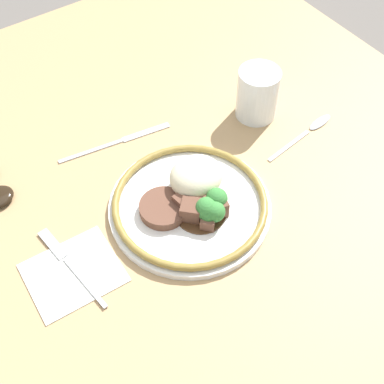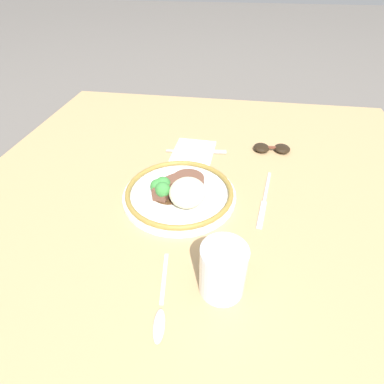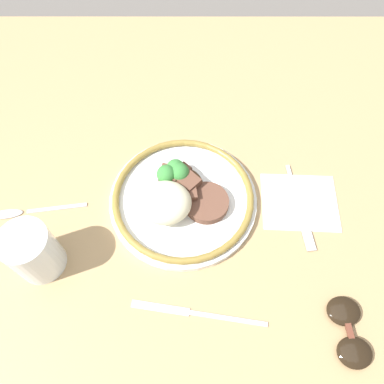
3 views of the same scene
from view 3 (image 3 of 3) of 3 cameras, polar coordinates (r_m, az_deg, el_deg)
name	(u,v)px [view 3 (image 3 of 3)]	position (r m, az deg, el deg)	size (l,w,h in m)	color
ground_plane	(200,240)	(0.69, 1.16, -7.39)	(8.00, 8.00, 0.00)	#5B5651
dining_table	(200,235)	(0.67, 1.20, -6.59)	(1.17, 1.16, 0.05)	tan
napkin	(299,202)	(0.69, 16.06, -1.48)	(0.14, 0.12, 0.00)	silver
plate	(181,196)	(0.65, -1.76, -0.67)	(0.26, 0.26, 0.07)	white
juice_glass	(34,253)	(0.63, -22.88, -8.58)	(0.08, 0.08, 0.10)	#F4AD19
fork	(301,214)	(0.68, 16.32, -3.24)	(0.03, 0.17, 0.00)	#B7B7BC
knife	(193,313)	(0.60, 0.20, -17.97)	(0.21, 0.04, 0.00)	#B7B7BC
spoon	(19,213)	(0.72, -24.81, -2.86)	(0.17, 0.04, 0.01)	#B7B7BC
sunglasses	(349,331)	(0.63, 22.80, -18.98)	(0.06, 0.11, 0.02)	black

